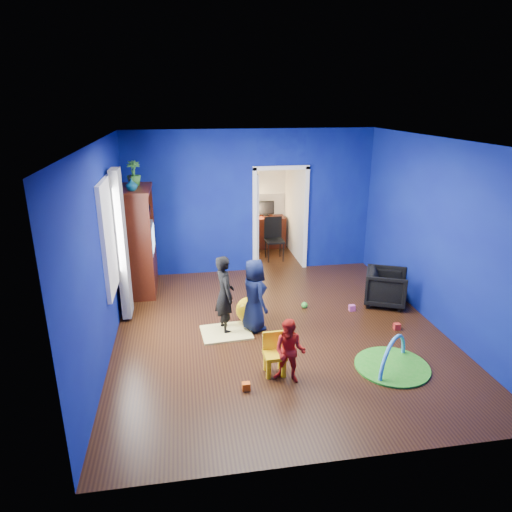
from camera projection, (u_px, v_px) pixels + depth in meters
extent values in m
cube|color=black|center=(279.00, 331.00, 7.14)|extent=(5.00, 5.50, 0.01)
cube|color=white|center=(282.00, 141.00, 6.19)|extent=(5.00, 5.50, 0.01)
cube|color=navy|center=(252.00, 203.00, 9.23)|extent=(5.00, 0.02, 2.90)
cube|color=navy|center=(345.00, 333.00, 4.10)|extent=(5.00, 0.02, 2.90)
cube|color=navy|center=(103.00, 251.00, 6.28)|extent=(0.02, 5.50, 2.90)
cube|color=navy|center=(438.00, 235.00, 7.05)|extent=(0.02, 5.50, 2.90)
imported|color=black|center=(386.00, 287.00, 7.98)|extent=(0.91, 0.90, 0.63)
imported|color=black|center=(225.00, 294.00, 6.96)|extent=(0.38, 0.50, 1.23)
imported|color=#101A3C|center=(254.00, 295.00, 7.03)|extent=(0.52, 0.65, 1.15)
imported|color=#B51315|center=(290.00, 351.00, 5.74)|extent=(0.52, 0.48, 0.86)
imported|color=#0D556E|center=(131.00, 185.00, 7.71)|extent=(0.21, 0.21, 0.21)
imported|color=#368430|center=(134.00, 173.00, 8.16)|extent=(0.29, 0.29, 0.44)
cube|color=#41120A|center=(138.00, 241.00, 8.35)|extent=(0.58, 1.14, 1.96)
cube|color=silver|center=(140.00, 239.00, 8.34)|extent=(0.46, 0.70, 0.54)
cube|color=#F2E07A|center=(226.00, 332.00, 7.06)|extent=(0.80, 0.66, 0.03)
sphere|color=yellow|center=(249.00, 310.00, 7.37)|extent=(0.42, 0.42, 0.42)
cube|color=yellow|center=(275.00, 356.00, 5.96)|extent=(0.29, 0.29, 0.50)
cylinder|color=green|center=(392.00, 366.00, 6.17)|extent=(1.00, 1.00, 0.03)
torus|color=#3F8CD8|center=(392.00, 366.00, 6.17)|extent=(0.68, 0.65, 0.89)
cube|color=white|center=(107.00, 237.00, 6.58)|extent=(0.03, 0.95, 1.55)
cube|color=slate|center=(122.00, 245.00, 7.21)|extent=(0.14, 0.42, 2.40)
cube|color=white|center=(280.00, 221.00, 9.45)|extent=(1.16, 0.10, 2.10)
cube|color=#3D140A|center=(266.00, 232.00, 11.08)|extent=(0.88, 0.44, 0.75)
cube|color=black|center=(266.00, 208.00, 11.01)|extent=(0.40, 0.05, 0.32)
sphere|color=#FFD88C|center=(255.00, 210.00, 10.91)|extent=(0.14, 0.14, 0.14)
cube|color=black|center=(274.00, 240.00, 10.16)|extent=(0.40, 0.40, 0.92)
cube|color=white|center=(266.00, 163.00, 10.65)|extent=(0.88, 0.24, 0.04)
cube|color=red|center=(397.00, 326.00, 7.17)|extent=(0.10, 0.08, 0.10)
sphere|color=blue|center=(371.00, 301.00, 8.07)|extent=(0.11, 0.11, 0.11)
cube|color=#FF5B0D|center=(246.00, 386.00, 5.68)|extent=(0.10, 0.08, 0.10)
sphere|color=green|center=(304.00, 305.00, 7.91)|extent=(0.11, 0.11, 0.11)
cube|color=#CB4C9E|center=(352.00, 308.00, 7.81)|extent=(0.10, 0.08, 0.10)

